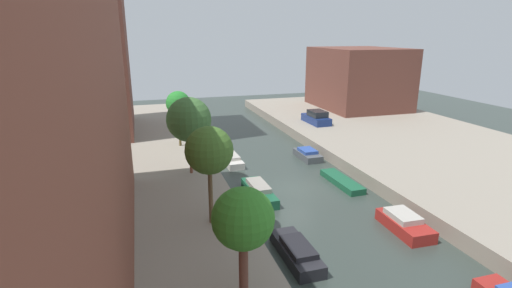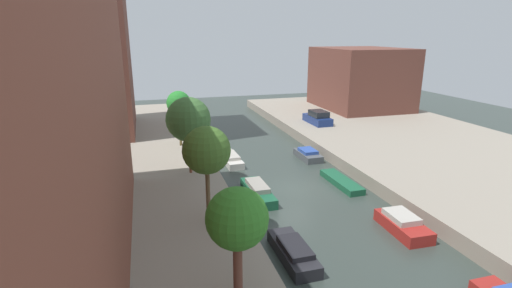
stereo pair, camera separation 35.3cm
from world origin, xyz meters
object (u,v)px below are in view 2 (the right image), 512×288
object	(u,v)px
moored_boat_left_4	(231,159)
moored_boat_right_3	(341,182)
street_tree_1	(206,151)
apartment_tower_far	(69,4)
moored_boat_right_2	(403,224)
moored_boat_left_3	(258,191)
street_tree_2	(188,120)
parked_car	(318,118)
moored_boat_right_4	(308,155)
street_tree_0	(237,220)
street_tree_3	(179,103)
low_block_right	(360,78)
moored_boat_left_2	(293,252)

from	to	relation	value
moored_boat_left_4	moored_boat_right_3	xyz separation A→B (m)	(6.72, -7.20, -0.13)
street_tree_1	moored_boat_right_3	distance (m)	12.63
apartment_tower_far	moored_boat_left_4	size ratio (longest dim) A/B	5.53
street_tree_1	moored_boat_right_2	bearing A→B (deg)	-12.09
moored_boat_left_3	moored_boat_left_4	size ratio (longest dim) A/B	1.02
street_tree_2	parked_car	xyz separation A→B (m)	(15.56, 11.83, -3.32)
moored_boat_left_4	moored_boat_right_2	world-z (taller)	moored_boat_right_2
moored_boat_right_4	moored_boat_left_3	bearing A→B (deg)	-134.58
street_tree_0	street_tree_3	bearing A→B (deg)	90.00
street_tree_1	moored_boat_right_4	bearing A→B (deg)	46.40
low_block_right	street_tree_0	distance (m)	41.99
low_block_right	street_tree_3	world-z (taller)	low_block_right
parked_car	moored_boat_right_3	xyz separation A→B (m)	(-4.95, -14.82, -1.39)
street_tree_2	street_tree_1	bearing A→B (deg)	-90.00
apartment_tower_far	moored_boat_left_4	world-z (taller)	apartment_tower_far
moored_boat_right_3	moored_boat_right_4	bearing A→B (deg)	89.12
moored_boat_left_3	moored_boat_right_4	xyz separation A→B (m)	(6.62, 6.72, -0.04)
low_block_right	moored_boat_left_2	size ratio (longest dim) A/B	2.94
moored_boat_left_3	low_block_right	bearing A→B (deg)	47.13
street_tree_1	street_tree_3	bearing A→B (deg)	90.00
street_tree_3	moored_boat_right_4	distance (m)	12.25
street_tree_2	moored_boat_left_2	bearing A→B (deg)	-71.77
moored_boat_right_4	parked_car	bearing A→B (deg)	60.29
street_tree_3	moored_boat_right_2	world-z (taller)	street_tree_3
moored_boat_left_3	moored_boat_right_3	xyz separation A→B (m)	(6.53, 0.40, -0.18)
street_tree_2	moored_boat_left_3	size ratio (longest dim) A/B	1.21
street_tree_1	moored_boat_left_3	distance (m)	7.63
apartment_tower_far	moored_boat_left_3	bearing A→B (deg)	-54.64
moored_boat_left_3	apartment_tower_far	bearing A→B (deg)	125.36
low_block_right	moored_boat_right_2	size ratio (longest dim) A/B	3.33
moored_boat_right_3	moored_boat_left_3	bearing A→B (deg)	-176.47
parked_car	low_block_right	bearing A→B (deg)	37.80
street_tree_1	street_tree_3	size ratio (longest dim) A/B	1.07
moored_boat_right_2	moored_boat_right_4	size ratio (longest dim) A/B	1.09
apartment_tower_far	street_tree_3	bearing A→B (deg)	-40.75
apartment_tower_far	street_tree_1	world-z (taller)	apartment_tower_far
low_block_right	street_tree_2	xyz separation A→B (m)	(-25.03, -19.18, 0.01)
apartment_tower_far	moored_boat_right_3	world-z (taller)	apartment_tower_far
parked_car	moored_boat_left_4	bearing A→B (deg)	-146.88
street_tree_3	moored_boat_right_2	xyz separation A→B (m)	(10.56, -17.45, -4.40)
moored_boat_left_4	moored_boat_right_4	xyz separation A→B (m)	(6.82, -0.88, 0.02)
apartment_tower_far	moored_boat_left_3	xyz separation A→B (m)	(13.06, -18.40, -12.95)
street_tree_1	moored_boat_left_3	xyz separation A→B (m)	(4.08, 4.52, -4.60)
street_tree_1	street_tree_2	distance (m)	7.91
street_tree_1	moored_boat_left_3	bearing A→B (deg)	47.92
street_tree_1	moored_boat_left_4	bearing A→B (deg)	72.24
moored_boat_left_4	moored_boat_left_2	bearing A→B (deg)	-90.94
moored_boat_right_3	street_tree_0	bearing A→B (deg)	-132.57
moored_boat_left_3	moored_boat_right_3	size ratio (longest dim) A/B	1.00
street_tree_1	moored_boat_left_4	distance (m)	13.56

